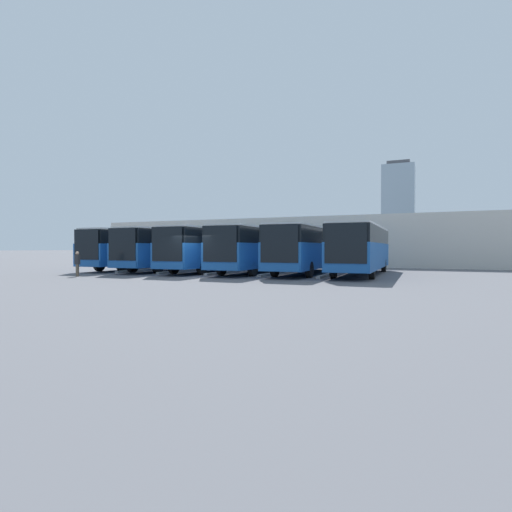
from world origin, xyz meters
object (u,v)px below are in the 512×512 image
(bus_1, at_px, (308,248))
(bus_4, at_px, (175,248))
(bus_2, at_px, (259,248))
(bus_0, at_px, (362,248))
(bus_3, at_px, (215,248))
(pedestrian, at_px, (77,263))
(bus_5, at_px, (143,248))

(bus_1, relative_size, bus_4, 1.00)
(bus_2, relative_size, bus_4, 1.00)
(bus_0, bearing_deg, bus_3, 2.26)
(bus_2, bearing_deg, pedestrian, 42.07)
(bus_1, xyz_separation_m, bus_2, (3.56, 0.23, 0.00))
(bus_5, relative_size, pedestrian, 7.93)
(bus_2, distance_m, bus_5, 10.68)
(bus_4, bearing_deg, bus_1, -179.26)
(bus_3, xyz_separation_m, bus_4, (3.56, -0.08, 0.00))
(bus_0, height_order, pedestrian, bus_0)
(bus_1, xyz_separation_m, bus_4, (10.68, 0.30, 0.00))
(bus_3, bearing_deg, bus_0, -177.74)
(bus_3, distance_m, bus_5, 7.14)
(bus_0, xyz_separation_m, bus_1, (3.56, 0.21, 0.00))
(bus_3, height_order, bus_5, same)
(bus_4, bearing_deg, bus_2, 179.69)
(bus_0, distance_m, bus_1, 3.56)
(bus_3, relative_size, bus_4, 1.00)
(bus_2, xyz_separation_m, pedestrian, (8.74, 8.12, -0.96))
(bus_5, height_order, pedestrian, bus_5)
(bus_1, xyz_separation_m, pedestrian, (12.30, 8.35, -0.96))
(bus_0, relative_size, bus_2, 1.00)
(bus_5, xyz_separation_m, pedestrian, (-1.94, 8.51, -0.96))
(bus_2, xyz_separation_m, bus_4, (7.12, 0.07, 0.00))
(bus_4, height_order, bus_5, same)
(bus_5, bearing_deg, bus_1, 178.51)
(bus_0, xyz_separation_m, pedestrian, (15.85, 8.56, -0.96))
(bus_4, height_order, pedestrian, bus_4)
(bus_3, bearing_deg, bus_1, -177.86)
(bus_2, relative_size, pedestrian, 7.93)
(bus_2, bearing_deg, bus_4, -0.31)
(bus_5, bearing_deg, bus_0, 179.31)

